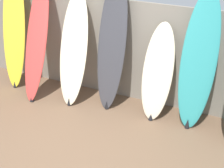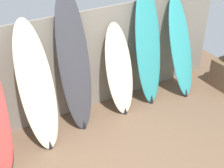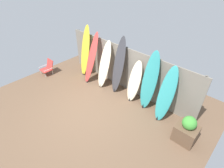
% 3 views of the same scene
% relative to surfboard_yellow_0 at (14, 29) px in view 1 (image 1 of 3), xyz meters
% --- Properties ---
extents(ground, '(7.68, 7.68, 0.00)m').
position_rel_surfboard_yellow_0_xyz_m(ground, '(2.03, -1.65, -1.12)').
color(ground, brown).
extents(fence_back, '(6.08, 0.11, 1.80)m').
position_rel_surfboard_yellow_0_xyz_m(fence_back, '(2.03, 0.35, -0.22)').
color(fence_back, gray).
rests_on(fence_back, ground).
extents(surfboard_yellow_0, '(0.53, 0.56, 2.26)m').
position_rel_surfboard_yellow_0_xyz_m(surfboard_yellow_0, '(0.00, 0.00, 0.00)').
color(surfboard_yellow_0, yellow).
rests_on(surfboard_yellow_0, ground).
extents(surfboard_red_1, '(0.47, 0.87, 2.11)m').
position_rel_surfboard_yellow_0_xyz_m(surfboard_red_1, '(0.60, -0.16, -0.07)').
color(surfboard_red_1, '#D13D38').
rests_on(surfboard_red_1, ground).
extents(surfboard_cream_2, '(0.52, 0.65, 1.93)m').
position_rel_surfboard_yellow_0_xyz_m(surfboard_cream_2, '(1.29, -0.08, -0.17)').
color(surfboard_cream_2, beige).
rests_on(surfboard_cream_2, ground).
extents(surfboard_charcoal_3, '(0.53, 0.56, 2.26)m').
position_rel_surfboard_yellow_0_xyz_m(surfboard_charcoal_3, '(1.95, 0.03, -0.00)').
color(surfboard_charcoal_3, '#38383D').
rests_on(surfboard_charcoal_3, ground).
extents(surfboard_cream_4, '(0.50, 0.51, 1.58)m').
position_rel_surfboard_yellow_0_xyz_m(surfboard_cream_4, '(2.76, 0.01, -0.34)').
color(surfboard_cream_4, beige).
rests_on(surfboard_cream_4, ground).
extents(surfboard_teal_5, '(0.55, 0.51, 2.15)m').
position_rel_surfboard_yellow_0_xyz_m(surfboard_teal_5, '(3.36, 0.03, -0.05)').
color(surfboard_teal_5, teal).
rests_on(surfboard_teal_5, ground).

